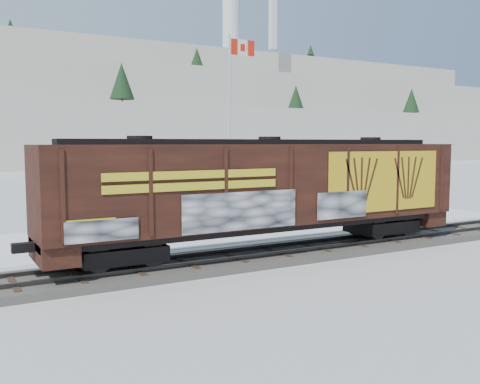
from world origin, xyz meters
TOP-DOWN VIEW (x-y plane):
  - ground at (0.00, 0.00)m, footprint 500.00×500.00m
  - rail_track at (0.00, 0.00)m, footprint 50.00×3.40m
  - parking_strip at (0.00, 7.50)m, footprint 40.00×8.00m
  - hopper_railcar at (-0.17, -0.01)m, footprint 18.25×3.06m
  - flagpole at (4.70, 12.08)m, footprint 2.30×0.90m
  - car_silver at (-3.70, 7.48)m, footprint 5.13×3.67m
  - car_white at (-2.85, 7.89)m, footprint 4.35×1.71m
  - car_dark at (3.98, 7.05)m, footprint 4.28×1.91m

SIDE VIEW (x-z plane):
  - ground at x=0.00m, z-range 0.00..0.00m
  - parking_strip at x=0.00m, z-range 0.00..0.03m
  - rail_track at x=0.00m, z-range -0.07..0.36m
  - car_dark at x=3.98m, z-range 0.03..1.25m
  - car_white at x=-2.85m, z-range 0.03..1.44m
  - car_silver at x=-3.70m, z-range 0.03..1.65m
  - hopper_railcar at x=-0.17m, z-range 0.69..5.16m
  - flagpole at x=4.70m, z-range -1.50..10.05m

